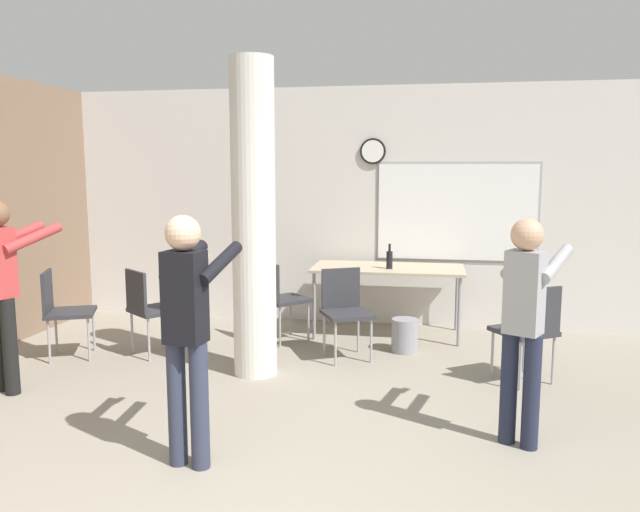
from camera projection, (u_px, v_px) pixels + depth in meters
name	position (u px, v px, depth m)	size (l,w,h in m)	color
wall_back	(356.00, 207.00, 7.44)	(8.00, 0.15, 2.80)	silver
support_pillar	(254.00, 220.00, 5.50)	(0.39, 0.39, 2.80)	silver
folding_table	(388.00, 271.00, 6.91)	(1.66, 0.79, 0.77)	tan
bottle_on_table	(389.00, 259.00, 6.77)	(0.07, 0.07, 0.27)	black
waste_bin	(405.00, 335.00, 6.33)	(0.27, 0.27, 0.34)	gray
chair_table_left	(279.00, 295.00, 6.66)	(0.62, 0.62, 0.87)	#2D2D33
chair_mid_room	(530.00, 326.00, 5.35)	(0.61, 0.61, 0.87)	#2D2D33
chair_table_front	(345.00, 306.00, 6.11)	(0.59, 0.59, 0.87)	#2D2D33
chair_by_left_wall	(63.00, 307.00, 6.09)	(0.58, 0.58, 0.87)	#2D2D33
chair_near_pillar	(149.00, 305.00, 6.17)	(0.62, 0.62, 0.87)	#2D2D33
person_playing_side	(525.00, 314.00, 4.11)	(0.52, 0.64, 1.54)	#1E2338
person_playing_front	(188.00, 321.00, 3.82)	(0.41, 0.64, 1.58)	#2D3347
person_watching_back	(3.00, 281.00, 5.10)	(0.52, 0.65, 1.60)	black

